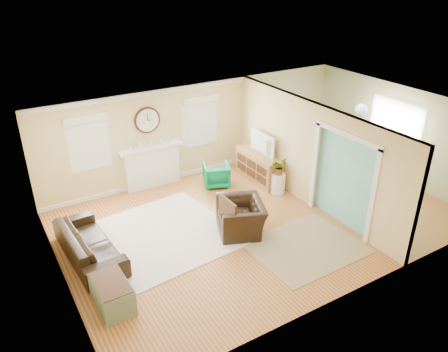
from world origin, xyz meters
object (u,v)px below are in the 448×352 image
Objects in this scene: sofa at (89,244)px; green_chair at (216,175)px; dining_table at (350,175)px; eames_chair at (241,217)px; credenza at (259,167)px.

sofa is 4.12m from green_chair.
dining_table is (3.13, -1.86, -0.02)m from green_chair.
eames_chair is 3.81m from dining_table.
credenza is at bearing -80.77° from sofa.
sofa is 1.34× the size of dining_table.
sofa is at bearing 90.52° from dining_table.
sofa is 3.29m from eames_chair.
sofa is at bearing -167.44° from credenza.
eames_chair is at bearing -107.07° from sofa.
eames_chair is (3.20, -0.78, 0.04)m from sofa.
eames_chair is 0.68× the size of dining_table.
green_chair reaches higher than dining_table.
credenza reaches higher than green_chair.
eames_chair is 1.65× the size of green_chair.
green_chair is 3.64m from dining_table.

